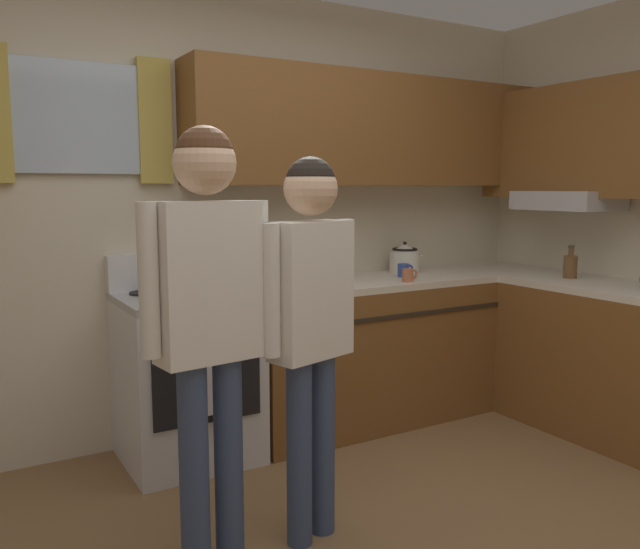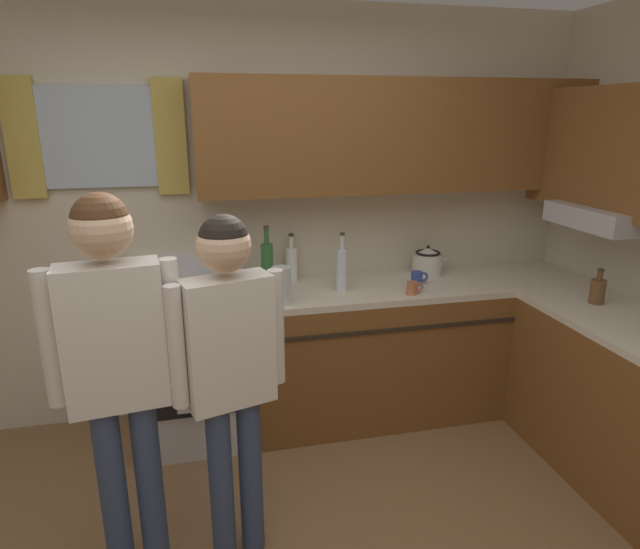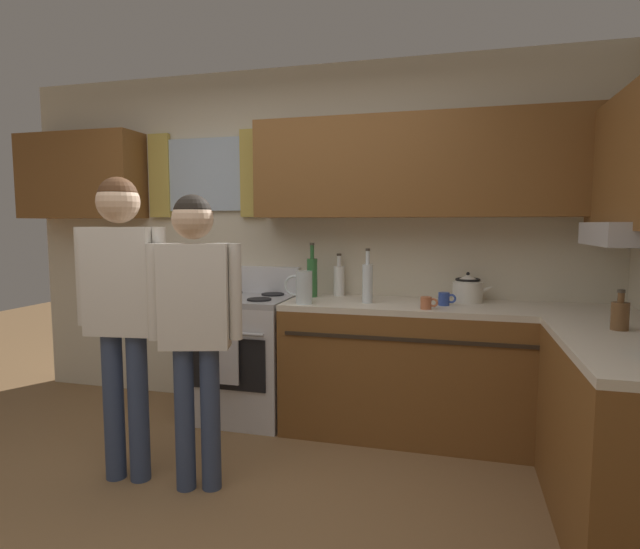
% 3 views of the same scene
% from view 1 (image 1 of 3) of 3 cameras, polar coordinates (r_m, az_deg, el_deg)
% --- Properties ---
extents(back_wall_unit, '(4.60, 0.42, 2.60)m').
position_cam_1_polar(back_wall_unit, '(3.84, -8.13, 8.23)').
color(back_wall_unit, beige).
rests_on(back_wall_unit, ground).
extents(kitchen_counter_run, '(2.23, 1.84, 0.90)m').
position_cam_1_polar(kitchen_counter_run, '(4.23, 13.29, -6.41)').
color(kitchen_counter_run, brown).
rests_on(kitchen_counter_run, ground).
extents(stove_oven, '(0.68, 0.67, 1.10)m').
position_cam_1_polar(stove_oven, '(3.60, -11.62, -8.57)').
color(stove_oven, silver).
rests_on(stove_oven, ground).
extents(bottle_wine_green, '(0.08, 0.08, 0.39)m').
position_cam_1_polar(bottle_wine_green, '(3.76, -5.46, 1.35)').
color(bottle_wine_green, '#2D6633').
rests_on(bottle_wine_green, kitchen_counter_run).
extents(bottle_tall_clear, '(0.07, 0.07, 0.37)m').
position_cam_1_polar(bottle_tall_clear, '(3.82, 1.57, 1.31)').
color(bottle_tall_clear, silver).
rests_on(bottle_tall_clear, kitchen_counter_run).
extents(bottle_milk_white, '(0.08, 0.08, 0.31)m').
position_cam_1_polar(bottle_milk_white, '(3.94, -3.86, 1.19)').
color(bottle_milk_white, white).
rests_on(bottle_milk_white, kitchen_counter_run).
extents(bottle_squat_brown, '(0.08, 0.08, 0.21)m').
position_cam_1_polar(bottle_squat_brown, '(4.34, 21.15, 0.72)').
color(bottle_squat_brown, brown).
rests_on(bottle_squat_brown, kitchen_counter_run).
extents(cup_terracotta, '(0.11, 0.07, 0.08)m').
position_cam_1_polar(cup_terracotta, '(3.93, 7.78, -0.06)').
color(cup_terracotta, '#B76642').
rests_on(cup_terracotta, kitchen_counter_run).
extents(mug_cobalt_blue, '(0.11, 0.07, 0.08)m').
position_cam_1_polar(mug_cobalt_blue, '(4.14, 7.39, 0.37)').
color(mug_cobalt_blue, '#2D479E').
rests_on(mug_cobalt_blue, kitchen_counter_run).
extents(stovetop_kettle, '(0.27, 0.20, 0.21)m').
position_cam_1_polar(stovetop_kettle, '(4.36, 7.47, 1.44)').
color(stovetop_kettle, silver).
rests_on(stovetop_kettle, kitchen_counter_run).
extents(water_pitcher, '(0.19, 0.11, 0.22)m').
position_cam_1_polar(water_pitcher, '(3.49, -2.74, 0.21)').
color(water_pitcher, silver).
rests_on(water_pitcher, kitchen_counter_run).
extents(adult_left, '(0.52, 0.23, 1.68)m').
position_cam_1_polar(adult_left, '(2.41, -9.83, -2.11)').
color(adult_left, '#38476B').
rests_on(adult_left, ground).
extents(adult_in_plaid, '(0.48, 0.25, 1.58)m').
position_cam_1_polar(adult_in_plaid, '(2.61, -0.82, -2.64)').
color(adult_in_plaid, '#38476B').
rests_on(adult_in_plaid, ground).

